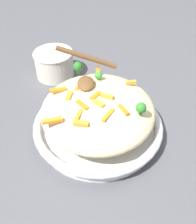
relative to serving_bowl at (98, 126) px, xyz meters
The scene contains 22 objects.
ground_plane 0.02m from the serving_bowl, ahead, with size 2.40×2.40×0.00m, color #4C4C51.
serving_bowl is the anchor object (origin of this frame).
pasta_mound 0.05m from the serving_bowl, ahead, with size 0.27×0.26×0.08m, color beige.
carrot_piece_0 0.09m from the serving_bowl, 81.15° to the left, with size 0.03×0.01×0.01m, color orange.
carrot_piece_1 0.10m from the serving_bowl, 108.52° to the right, with size 0.03×0.01×0.01m, color orange.
carrot_piece_2 0.10m from the serving_bowl, 127.97° to the left, with size 0.04×0.01×0.01m, color orange.
carrot_piece_3 0.13m from the serving_bowl, 57.15° to the right, with size 0.02×0.01×0.01m, color orange.
carrot_piece_4 0.11m from the serving_bowl, 164.34° to the right, with size 0.04×0.01×0.01m, color orange.
carrot_piece_5 0.13m from the serving_bowl, 68.44° to the left, with size 0.04×0.01×0.01m, color orange.
carrot_piece_6 0.14m from the serving_bowl, ahead, with size 0.03×0.01×0.01m, color orange.
carrot_piece_7 0.11m from the serving_bowl, 82.73° to the left, with size 0.03×0.01×0.01m, color orange.
carrot_piece_8 0.11m from the serving_bowl, 43.90° to the left, with size 0.03×0.01×0.01m, color orange.
carrot_piece_9 0.11m from the serving_bowl, 132.15° to the right, with size 0.03×0.01×0.01m, color orange.
carrot_piece_10 0.11m from the serving_bowl, 142.82° to the left, with size 0.04×0.01×0.01m, color orange.
carrot_piece_11 0.14m from the serving_bowl, 124.53° to the left, with size 0.04×0.01×0.01m, color orange.
carrot_piece_12 0.10m from the serving_bowl, 169.55° to the right, with size 0.03×0.01×0.01m, color orange.
carrot_piece_13 0.12m from the serving_bowl, 153.57° to the left, with size 0.03×0.01×0.01m, color orange.
broccoli_floret_0 0.14m from the serving_bowl, 123.61° to the right, with size 0.02×0.02×0.03m.
broccoli_floret_1 0.12m from the serving_bowl, ahead, with size 0.02×0.02×0.02m.
broccoli_floret_2 0.15m from the serving_bowl, 21.51° to the left, with size 0.02×0.02×0.03m.
serving_spoon 0.13m from the serving_bowl, 18.40° to the left, with size 0.11×0.15×0.07m.
companion_bowl 0.29m from the serving_bowl, 24.09° to the left, with size 0.12×0.12×0.08m.
Camera 1 is at (-0.43, 0.03, 0.46)m, focal length 40.82 mm.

